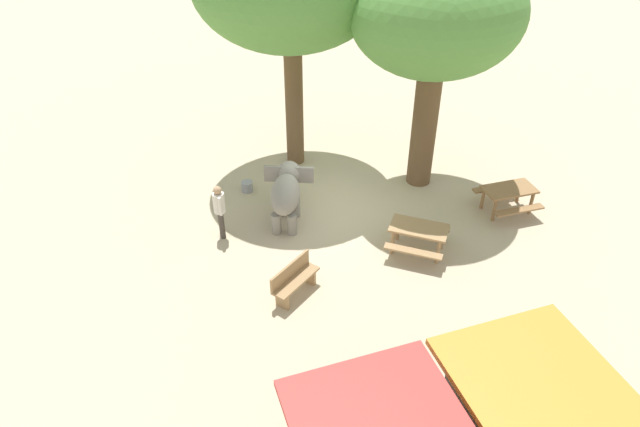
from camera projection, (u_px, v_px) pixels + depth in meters
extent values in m
plane|color=#BAA88C|center=(331.00, 210.00, 16.63)|extent=(60.00, 60.00, 0.00)
cylinder|color=gray|center=(280.00, 206.00, 16.27)|extent=(0.27, 0.27, 0.63)
cylinder|color=gray|center=(295.00, 206.00, 16.24)|extent=(0.27, 0.27, 0.63)
cylinder|color=gray|center=(276.00, 224.00, 15.57)|extent=(0.27, 0.27, 0.63)
cylinder|color=gray|center=(292.00, 224.00, 15.54)|extent=(0.27, 0.27, 0.63)
ellipsoid|color=gray|center=(285.00, 194.00, 15.50)|extent=(1.35, 1.76, 0.94)
sphere|color=gray|center=(289.00, 172.00, 16.22)|extent=(0.67, 0.67, 0.67)
cone|color=gray|center=(291.00, 185.00, 16.77)|extent=(0.21, 0.21, 1.06)
cube|color=gray|center=(273.00, 174.00, 16.17)|extent=(0.53, 0.29, 0.50)
cube|color=gray|center=(304.00, 175.00, 16.11)|extent=(0.53, 0.29, 0.50)
cylinder|color=#3F3833|center=(221.00, 222.00, 15.47)|extent=(0.14, 0.14, 0.82)
cylinder|color=#3F3833|center=(222.00, 226.00, 15.33)|extent=(0.14, 0.14, 0.82)
cylinder|color=silver|center=(219.00, 203.00, 14.99)|extent=(0.32, 0.32, 0.58)
sphere|color=tan|center=(217.00, 190.00, 14.76)|extent=(0.22, 0.22, 0.22)
cylinder|color=silver|center=(218.00, 198.00, 15.15)|extent=(0.09, 0.09, 0.55)
cylinder|color=silver|center=(220.00, 207.00, 14.82)|extent=(0.09, 0.09, 0.55)
cylinder|color=brown|center=(424.00, 125.00, 16.82)|extent=(0.75, 0.75, 3.94)
ellipsoid|color=#569342|center=(438.00, 13.00, 14.91)|extent=(4.81, 4.41, 3.41)
cylinder|color=brown|center=(294.00, 102.00, 17.74)|extent=(0.57, 0.57, 4.29)
cube|color=#9E7A51|center=(296.00, 280.00, 13.48)|extent=(1.38, 1.13, 0.06)
cube|color=#9E7A51|center=(290.00, 270.00, 13.43)|extent=(1.18, 0.85, 0.40)
cube|color=#9E7A51|center=(309.00, 276.00, 13.96)|extent=(0.27, 0.34, 0.42)
cube|color=#9E7A51|center=(282.00, 300.00, 13.28)|extent=(0.27, 0.34, 0.42)
cube|color=olive|center=(509.00, 189.00, 16.18)|extent=(1.53, 0.86, 0.06)
cylinder|color=olive|center=(494.00, 210.00, 16.01)|extent=(0.10, 0.10, 0.72)
cylinder|color=olive|center=(483.00, 198.00, 16.51)|extent=(0.10, 0.10, 0.72)
cylinder|color=olive|center=(531.00, 203.00, 16.29)|extent=(0.10, 0.10, 0.72)
cylinder|color=olive|center=(519.00, 192.00, 16.79)|extent=(0.10, 0.10, 0.72)
cube|color=olive|center=(519.00, 210.00, 15.87)|extent=(1.51, 0.30, 0.05)
cube|color=olive|center=(496.00, 187.00, 16.84)|extent=(1.51, 0.30, 0.05)
cube|color=#9E7A51|center=(419.00, 228.00, 14.68)|extent=(1.67, 1.55, 0.06)
cylinder|color=#9E7A51|center=(393.00, 242.00, 14.82)|extent=(0.10, 0.10, 0.72)
cylinder|color=#9E7A51|center=(398.00, 228.00, 15.31)|extent=(0.10, 0.10, 0.72)
cylinder|color=#9E7A51|center=(438.00, 252.00, 14.50)|extent=(0.10, 0.10, 0.72)
cylinder|color=#9E7A51|center=(442.00, 237.00, 14.99)|extent=(0.10, 0.10, 0.72)
cube|color=#9E7A51|center=(413.00, 252.00, 14.38)|extent=(1.33, 1.11, 0.05)
cube|color=#9E7A51|center=(422.00, 224.00, 15.33)|extent=(1.33, 1.11, 0.05)
cube|color=orange|center=(536.00, 380.00, 8.69)|extent=(2.50, 2.50, 0.12)
cylinder|color=gray|center=(448.00, 404.00, 9.81)|extent=(0.10, 0.10, 2.40)
cylinder|color=gray|center=(535.00, 376.00, 10.28)|extent=(0.10, 0.10, 2.40)
cylinder|color=gray|center=(406.00, 416.00, 9.60)|extent=(0.10, 0.10, 2.40)
cylinder|color=gray|center=(247.00, 186.00, 17.40)|extent=(0.36, 0.36, 0.32)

